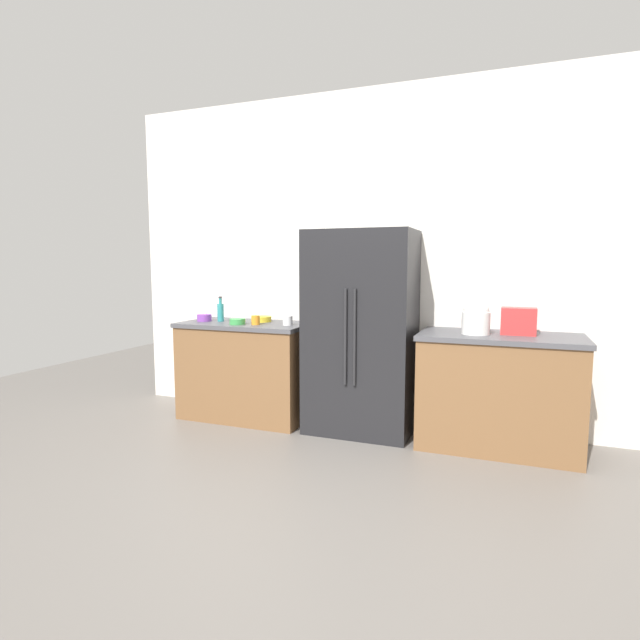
{
  "coord_description": "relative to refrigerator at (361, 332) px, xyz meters",
  "views": [
    {
      "loc": [
        1.24,
        -2.81,
        1.5
      ],
      "look_at": [
        0.0,
        0.42,
        1.11
      ],
      "focal_mm": 28.14,
      "sensor_mm": 36.0,
      "label": 1
    }
  ],
  "objects": [
    {
      "name": "bowl_a",
      "position": [
        -1.59,
        -0.05,
        0.07
      ],
      "size": [
        0.14,
        0.14,
        0.07
      ],
      "primitive_type": "cylinder",
      "color": "purple",
      "rests_on": "counter_left"
    },
    {
      "name": "bowl_c",
      "position": [
        -1.04,
        0.1,
        0.07
      ],
      "size": [
        0.2,
        0.2,
        0.05
      ],
      "primitive_type": "cylinder",
      "color": "yellow",
      "rests_on": "counter_left"
    },
    {
      "name": "rice_cooker",
      "position": [
        0.97,
        -0.05,
        0.17
      ],
      "size": [
        0.22,
        0.22,
        0.28
      ],
      "color": "white",
      "rests_on": "counter_right"
    },
    {
      "name": "refrigerator",
      "position": [
        0.0,
        0.0,
        0.0
      ],
      "size": [
        0.92,
        0.65,
        1.78
      ],
      "color": "black",
      "rests_on": "ground_plane"
    },
    {
      "name": "counter_right",
      "position": [
        1.16,
        -0.01,
        -0.42
      ],
      "size": [
        1.27,
        0.68,
        0.93
      ],
      "color": "brown",
      "rests_on": "ground_plane"
    },
    {
      "name": "kitchen_back_panel",
      "position": [
        -0.01,
        0.38,
        0.65
      ],
      "size": [
        5.05,
        0.1,
        3.09
      ],
      "primitive_type": "cube",
      "color": "silver",
      "rests_on": "ground_plane"
    },
    {
      "name": "cup_a",
      "position": [
        -0.69,
        -0.06,
        0.08
      ],
      "size": [
        0.09,
        0.09,
        0.09
      ],
      "primitive_type": "cylinder",
      "color": "white",
      "rests_on": "counter_left"
    },
    {
      "name": "ground_plane",
      "position": [
        -0.01,
        -1.42,
        -0.89
      ],
      "size": [
        10.09,
        10.09,
        0.0
      ],
      "primitive_type": "plane",
      "color": "slate"
    },
    {
      "name": "bowl_b",
      "position": [
        -1.15,
        -0.17,
        0.07
      ],
      "size": [
        0.15,
        0.15,
        0.05
      ],
      "primitive_type": "cylinder",
      "color": "green",
      "rests_on": "counter_left"
    },
    {
      "name": "toaster",
      "position": [
        1.29,
        0.04,
        0.15
      ],
      "size": [
        0.27,
        0.17,
        0.22
      ],
      "primitive_type": "cube",
      "color": "red",
      "rests_on": "counter_right"
    },
    {
      "name": "cup_b",
      "position": [
        -0.98,
        -0.13,
        0.08
      ],
      "size": [
        0.08,
        0.08,
        0.09
      ],
      "primitive_type": "cylinder",
      "color": "orange",
      "rests_on": "counter_left"
    },
    {
      "name": "counter_left",
      "position": [
        -1.15,
        -0.01,
        -0.42
      ],
      "size": [
        1.25,
        0.68,
        0.93
      ],
      "color": "brown",
      "rests_on": "ground_plane"
    },
    {
      "name": "bottle_a",
      "position": [
        -1.43,
        -0.01,
        0.14
      ],
      "size": [
        0.06,
        0.06,
        0.24
      ],
      "color": "teal",
      "rests_on": "counter_left"
    }
  ]
}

